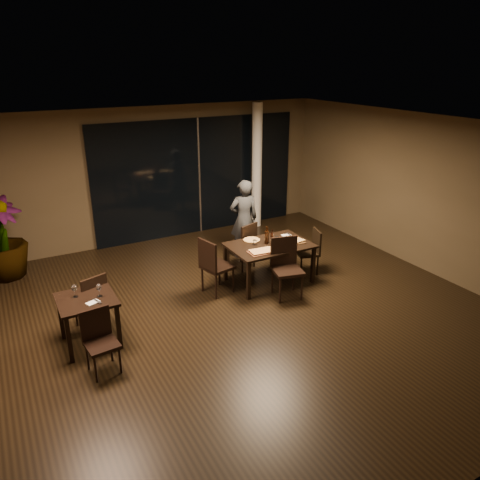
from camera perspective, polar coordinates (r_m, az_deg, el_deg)
name	(u,v)px	position (r m, az deg, el deg)	size (l,w,h in m)	color
ground	(243,313)	(7.86, 0.36, -8.84)	(8.00, 8.00, 0.00)	black
wall_back	(156,174)	(10.80, -10.19, 7.90)	(8.00, 0.10, 3.00)	#453825
wall_front	(478,372)	(4.52, 26.99, -14.16)	(8.00, 0.10, 3.00)	#453825
wall_right	(426,194)	(9.76, 21.76, 5.27)	(0.10, 8.00, 3.00)	#453825
ceiling	(243,128)	(6.86, 0.42, 13.53)	(8.00, 8.00, 0.04)	silver
window_panel	(199,177)	(11.10, -5.07, 7.72)	(5.00, 0.06, 2.70)	black
column	(257,167)	(11.42, 2.06, 8.94)	(0.24, 0.24, 3.00)	white
main_table	(269,248)	(8.64, 3.61, -0.99)	(1.50, 1.00, 0.75)	black
side_table	(87,306)	(7.13, -18.15, -7.67)	(0.80, 0.80, 0.75)	black
chair_main_far	(245,243)	(9.21, 0.58, -0.43)	(0.57, 0.57, 0.96)	black
chair_main_near	(286,264)	(8.22, 5.60, -2.92)	(0.59, 0.59, 1.05)	black
chair_main_left	(213,264)	(8.22, -3.27, -2.90)	(0.58, 0.58, 1.04)	black
chair_main_right	(311,249)	(9.17, 8.66, -1.09)	(0.51, 0.51, 0.88)	black
chair_side_far	(92,299)	(7.56, -17.56, -6.84)	(0.54, 0.54, 0.91)	black
chair_side_near	(99,337)	(6.61, -16.77, -11.30)	(0.45, 0.45, 0.87)	black
diner	(244,219)	(9.69, 0.47, 2.57)	(0.56, 0.38, 1.66)	#2B2D30
potted_plant	(1,237)	(9.84, -27.16, 0.28)	(0.88, 0.88, 1.62)	#224918
pizza_board_left	(265,252)	(8.27, 3.05, -1.41)	(0.60, 0.30, 0.01)	#4F2A19
pizza_board_right	(290,243)	(8.69, 6.10, -0.35)	(0.55, 0.27, 0.01)	#3F2714
oblong_pizza_left	(265,251)	(8.26, 3.05, -1.31)	(0.51, 0.24, 0.02)	#6A090A
oblong_pizza_right	(290,242)	(8.68, 6.11, -0.24)	(0.53, 0.24, 0.02)	maroon
round_pizza	(252,240)	(8.78, 1.43, 0.00)	(0.30, 0.30, 0.01)	#AA3912
bottle_a	(267,235)	(8.59, 3.26, 0.60)	(0.07, 0.07, 0.33)	black
bottle_b	(272,236)	(8.64, 3.92, 0.45)	(0.06, 0.06, 0.26)	black
bottle_c	(267,235)	(8.62, 3.35, 0.55)	(0.06, 0.06, 0.29)	black
tumbler_left	(255,242)	(8.56, 1.82, -0.30)	(0.08, 0.08, 0.09)	white
tumbler_right	(277,239)	(8.77, 4.52, 0.18)	(0.07, 0.07, 0.09)	white
napkin_near	(297,240)	(8.82, 7.02, -0.05)	(0.18, 0.10, 0.01)	white
napkin_far	(286,235)	(9.05, 5.66, 0.58)	(0.18, 0.10, 0.01)	silver
wine_glass_a	(75,291)	(7.12, -19.51, -5.90)	(0.08, 0.08, 0.18)	white
wine_glass_b	(99,291)	(7.03, -16.80, -5.92)	(0.08, 0.08, 0.18)	white
side_napkin	(93,303)	(6.91, -17.49, -7.29)	(0.18, 0.11, 0.01)	white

